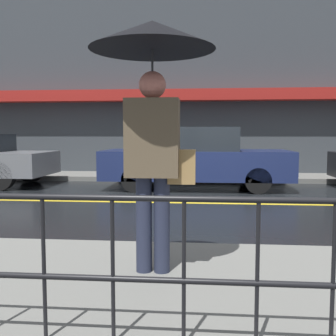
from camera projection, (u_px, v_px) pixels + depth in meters
name	position (u px, v px, depth m)	size (l,w,h in m)	color
ground_plane	(197.00, 203.00, 7.81)	(80.00, 80.00, 0.00)	black
sidewalk_near	(189.00, 291.00, 3.25)	(28.00, 2.44, 0.14)	slate
sidewalk_far	(199.00, 177.00, 11.99)	(28.00, 1.71, 0.14)	slate
lane_marking	(197.00, 203.00, 7.81)	(25.20, 0.12, 0.01)	gold
building_storefront	(200.00, 77.00, 12.69)	(28.00, 0.85, 6.50)	#383D42
railing_foreground	(184.00, 251.00, 2.23)	(12.00, 0.04, 0.88)	black
pedestrian	(153.00, 76.00, 3.38)	(1.09, 1.09, 2.19)	#23283D
car_navy	(194.00, 158.00, 9.94)	(4.64, 1.88, 1.54)	#19234C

